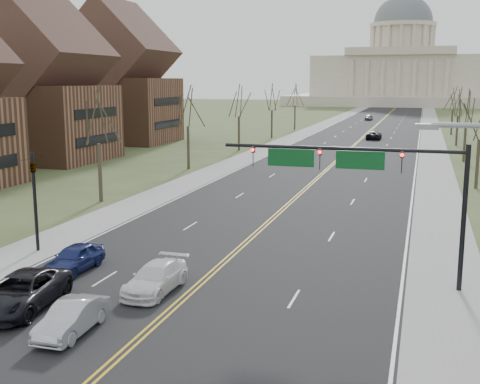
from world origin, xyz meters
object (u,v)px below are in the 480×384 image
Objects in this scene: signal_left at (34,190)px; car_sb_outer_second at (74,258)px; car_sb_outer_lead at (21,292)px; car_sb_inner_second at (155,278)px; signal_mast at (359,170)px; car_sb_inner_lead at (72,318)px; car_far_nb at (374,135)px; car_far_sb at (369,118)px.

signal_left is 1.44× the size of car_sb_outer_second.
signal_left is 1.05× the size of car_sb_outer_lead.
signal_mast is at bearing 27.29° from car_sb_inner_second.
car_sb_outer_second reaches higher than car_sb_inner_lead.
car_sb_inner_lead is 5.62m from car_sb_inner_second.
car_far_nb reaches higher than car_far_sb.
car_sb_outer_lead is (-3.64, 1.68, 0.13)m from car_sb_inner_lead.
car_far_nb reaches higher than car_sb_outer_second.
signal_left is 129.07m from car_far_sb.
car_sb_inner_lead is at bearing -48.97° from signal_left.
car_sb_outer_lead reaches higher than car_far_sb.
signal_left is at bearing 156.70° from car_sb_inner_second.
signal_mast is 2.97× the size of car_far_sb.
car_sb_outer_lead is at bearing 153.33° from car_sb_inner_lead.
car_sb_inner_lead is 0.78× the size of car_far_nb.
car_far_nb is at bearing 93.87° from signal_mast.
signal_mast is 2.58× the size of car_sb_inner_second.
car_far_nb is at bearing 79.95° from signal_left.
signal_left is 1.47× the size of car_far_sb.
car_sb_outer_second is (-4.39, 7.18, 0.05)m from car_sb_inner_lead.
car_sb_outer_lead is 6.14m from car_sb_inner_second.
car_sb_outer_lead is at bearing -86.58° from car_far_sb.
car_sb_outer_second is 80.71m from car_far_nb.
car_sb_outer_second is (-5.55, 1.68, 0.03)m from car_sb_inner_second.
signal_mast is 15.75m from car_sb_outer_second.
car_far_sb is at bearing 89.73° from car_sb_outer_second.
signal_mast is 11.34m from car_sb_inner_second.
car_sb_inner_lead is at bearing -57.10° from car_sb_outer_second.
car_sb_outer_second is (4.29, -2.79, -2.99)m from signal_left.
car_sb_outer_lead reaches higher than car_far_nb.
car_sb_inner_lead is (8.68, -9.97, -3.04)m from signal_left.
car_sb_outer_second reaches higher than car_far_sb.
car_sb_inner_second is at bearing -24.44° from signal_left.
signal_left is at bearing 129.11° from car_sb_inner_lead.
car_sb_outer_lead is at bearing 85.46° from car_far_nb.
signal_mast is at bearing -0.00° from signal_left.
car_sb_outer_lead is at bearing -140.38° from car_sb_inner_second.
car_far_sb is at bearing 91.81° from car_sb_inner_second.
car_far_sb is (-5.41, 51.41, -0.02)m from car_far_nb.
car_sb_outer_lead is 86.10m from car_far_nb.
car_far_nb reaches higher than car_sb_inner_lead.
signal_mast is 77.71m from car_far_nb.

